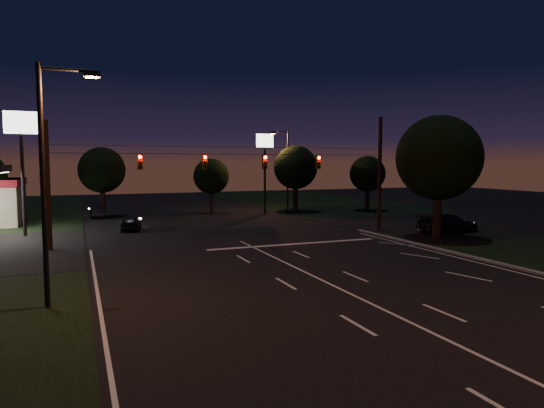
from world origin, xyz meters
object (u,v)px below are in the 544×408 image
car_oncoming_a (131,222)px  car_oncoming_b (98,211)px  utility_pole_right (379,230)px  tree_right_near (437,159)px  car_cross (448,223)px

car_oncoming_a → car_oncoming_b: size_ratio=0.96×
utility_pole_right → tree_right_near: (1.53, -4.83, 5.68)m
car_cross → car_oncoming_a: bearing=63.0°
utility_pole_right → car_oncoming_a: bearing=157.9°
utility_pole_right → car_oncoming_b: size_ratio=2.37×
car_oncoming_a → tree_right_near: bearing=158.4°
car_oncoming_b → car_oncoming_a: bearing=97.8°
tree_right_near → car_cross: tree_right_near is taller
car_oncoming_a → car_oncoming_b: (-2.11, 10.74, 0.00)m
car_oncoming_b → car_cross: size_ratio=0.74×
utility_pole_right → car_oncoming_a: (-18.44, 7.48, 0.62)m
utility_pole_right → tree_right_near: bearing=-72.5°
car_oncoming_a → car_oncoming_b: 10.95m
utility_pole_right → car_cross: (4.16, -3.16, 0.74)m
tree_right_near → utility_pole_right: bearing=107.5°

